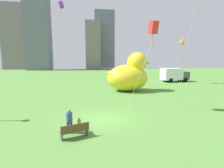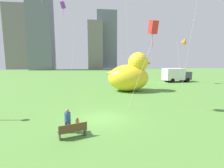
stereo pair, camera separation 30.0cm
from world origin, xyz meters
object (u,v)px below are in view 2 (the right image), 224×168
object	(u,v)px
box_truck	(176,75)
kite_purple	(63,6)
person_adult	(68,120)
giant_inflatable_duck	(130,75)
kite_red	(153,27)
kite_orange	(185,41)
person_child	(77,124)
park_bench	(73,130)

from	to	relation	value
box_truck	kite_purple	xyz separation A→B (m)	(-22.46, -0.88, 12.67)
person_adult	giant_inflatable_duck	size ratio (longest dim) A/B	0.23
kite_red	kite_orange	xyz separation A→B (m)	(12.44, 16.19, 0.79)
person_child	kite_purple	world-z (taller)	kite_purple
park_bench	kite_orange	world-z (taller)	kite_orange
person_child	box_truck	xyz separation A→B (m)	(18.88, 22.57, 0.92)
kite_red	kite_purple	world-z (taller)	kite_purple
park_bench	kite_purple	xyz separation A→B (m)	(-3.37, 22.53, 13.64)
kite_orange	person_child	bearing A→B (deg)	-133.37
kite_red	person_child	bearing A→B (deg)	-149.85
person_child	kite_red	distance (m)	10.06
giant_inflatable_duck	box_truck	xyz separation A→B (m)	(12.07, 8.85, -1.01)
person_adult	kite_orange	bearing A→B (deg)	45.90
person_adult	box_truck	xyz separation A→B (m)	(19.48, 22.69, 0.55)
box_truck	giant_inflatable_duck	bearing A→B (deg)	-143.74
person_child	kite_red	bearing A→B (deg)	30.15
park_bench	kite_orange	bearing A→B (deg)	47.47
park_bench	box_truck	xyz separation A→B (m)	(19.10, 23.41, 0.96)
person_adult	kite_purple	world-z (taller)	kite_purple
kite_orange	kite_purple	bearing A→B (deg)	175.36
kite_purple	giant_inflatable_duck	bearing A→B (deg)	-37.46
box_truck	kite_orange	world-z (taller)	kite_orange
giant_inflatable_duck	park_bench	bearing A→B (deg)	-115.77
kite_purple	kite_orange	bearing A→B (deg)	-4.64
person_adult	kite_red	world-z (taller)	kite_red
giant_inflatable_duck	person_adult	bearing A→B (deg)	-118.16
person_child	box_truck	world-z (taller)	box_truck
giant_inflatable_duck	kite_red	distance (m)	11.21
person_child	giant_inflatable_duck	distance (m)	15.44
person_adult	kite_red	distance (m)	10.26
box_truck	park_bench	bearing A→B (deg)	-129.21
kite_red	box_truck	bearing A→B (deg)	56.42
box_truck	kite_orange	bearing A→B (deg)	-92.18
person_child	kite_orange	size ratio (longest dim) A/B	0.11
giant_inflatable_duck	kite_orange	size ratio (longest dim) A/B	0.78
park_bench	person_child	size ratio (longest dim) A/B	1.85
kite_red	kite_orange	distance (m)	20.43
person_adult	box_truck	world-z (taller)	box_truck
person_child	giant_inflatable_duck	size ratio (longest dim) A/B	0.14
person_child	giant_inflatable_duck	bearing A→B (deg)	63.61
person_adult	box_truck	size ratio (longest dim) A/B	0.27
person_adult	kite_orange	distance (m)	28.79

